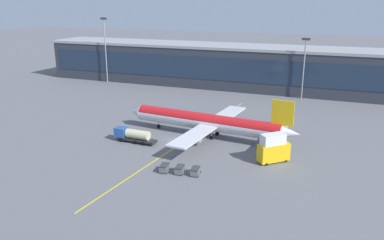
% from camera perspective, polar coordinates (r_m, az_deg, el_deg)
% --- Properties ---
extents(ground_plane, '(700.00, 700.00, 0.00)m').
position_cam_1_polar(ground_plane, '(96.21, -2.46, -2.95)').
color(ground_plane, slate).
extents(apron_lead_in_line, '(7.45, 79.71, 0.01)m').
position_cam_1_polar(apron_lead_in_line, '(96.98, -0.58, -2.77)').
color(apron_lead_in_line, yellow).
rests_on(apron_lead_in_line, ground_plane).
extents(terminal_building, '(162.92, 21.50, 16.43)m').
position_cam_1_polar(terminal_building, '(157.12, 6.30, 7.87)').
color(terminal_building, '#2D333D').
rests_on(terminal_building, ground_plane).
extents(main_airliner, '(46.65, 37.21, 11.50)m').
position_cam_1_polar(main_airliner, '(97.67, 2.23, -0.27)').
color(main_airliner, silver).
rests_on(main_airliner, ground_plane).
extents(fuel_tanker, '(10.89, 2.99, 3.25)m').
position_cam_1_polar(fuel_tanker, '(95.42, -8.69, -2.20)').
color(fuel_tanker, '#232326').
rests_on(fuel_tanker, ground_plane).
extents(catering_lift, '(6.66, 6.48, 6.30)m').
position_cam_1_polar(catering_lift, '(83.96, 11.86, -4.11)').
color(catering_lift, yellow).
rests_on(catering_lift, ground_plane).
extents(baggage_cart_0, '(1.92, 2.83, 1.48)m').
position_cam_1_polar(baggage_cart_0, '(78.74, -4.07, -7.02)').
color(baggage_cart_0, '#595B60').
rests_on(baggage_cart_0, ground_plane).
extents(baggage_cart_1, '(1.92, 2.83, 1.48)m').
position_cam_1_polar(baggage_cart_1, '(77.87, -1.81, -7.26)').
color(baggage_cart_1, '#595B60').
rests_on(baggage_cart_1, ground_plane).
extents(baggage_cart_2, '(1.92, 2.83, 1.48)m').
position_cam_1_polar(baggage_cart_2, '(77.11, 0.50, -7.51)').
color(baggage_cart_2, '#595B60').
rests_on(baggage_cart_2, ground_plane).
extents(apron_light_mast_0, '(2.80, 0.50, 26.67)m').
position_cam_1_polar(apron_light_mast_0, '(167.11, -12.60, 10.58)').
color(apron_light_mast_0, gray).
rests_on(apron_light_mast_0, ground_plane).
extents(apron_light_mast_1, '(2.80, 0.50, 21.12)m').
position_cam_1_polar(apron_light_mast_1, '(139.88, 16.11, 7.97)').
color(apron_light_mast_1, gray).
rests_on(apron_light_mast_1, ground_plane).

